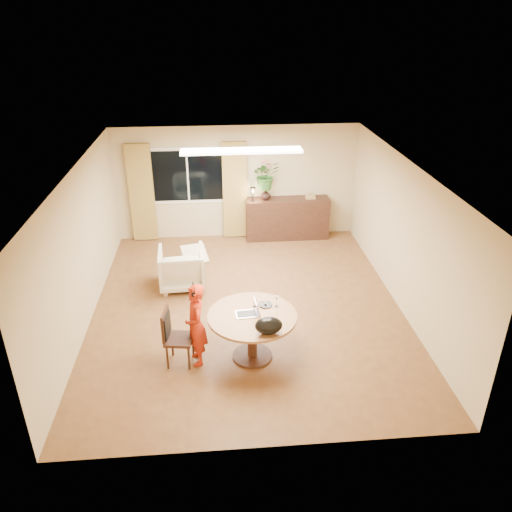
{
  "coord_description": "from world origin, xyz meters",
  "views": [
    {
      "loc": [
        -0.51,
        -7.69,
        4.86
      ],
      "look_at": [
        0.14,
        -0.2,
        1.13
      ],
      "focal_mm": 35.0,
      "sensor_mm": 36.0,
      "label": 1
    }
  ],
  "objects": [
    {
      "name": "curtain_left",
      "position": [
        -2.15,
        3.15,
        1.15
      ],
      "size": [
        0.55,
        0.08,
        2.25
      ],
      "primitive_type": "cube",
      "color": "olive",
      "rests_on": "wall_back"
    },
    {
      "name": "pot_lid",
      "position": [
        0.2,
        -1.19,
        0.78
      ],
      "size": [
        0.24,
        0.24,
        0.04
      ],
      "primitive_type": null,
      "rotation": [
        0.0,
        0.0,
        -0.15
      ],
      "color": "white",
      "rests_on": "dining_table"
    },
    {
      "name": "handbag",
      "position": [
        0.17,
        -1.93,
        0.9
      ],
      "size": [
        0.39,
        0.23,
        0.26
      ],
      "primitive_type": null,
      "rotation": [
        0.0,
        0.0,
        -0.01
      ],
      "color": "black",
      "rests_on": "dining_table"
    },
    {
      "name": "window",
      "position": [
        -1.1,
        3.23,
        1.5
      ],
      "size": [
        1.7,
        0.03,
        1.3
      ],
      "color": "white",
      "rests_on": "wall_back"
    },
    {
      "name": "laptop",
      "position": [
        -0.1,
        -1.42,
        0.88
      ],
      "size": [
        0.37,
        0.26,
        0.23
      ],
      "primitive_type": null,
      "rotation": [
        0.0,
        0.0,
        0.09
      ],
      "color": "#B7B7BC",
      "rests_on": "dining_table"
    },
    {
      "name": "tumbler",
      "position": [
        0.05,
        -1.2,
        0.82
      ],
      "size": [
        0.08,
        0.08,
        0.1
      ],
      "primitive_type": null,
      "rotation": [
        0.0,
        0.0,
        0.22
      ],
      "color": "white",
      "rests_on": "dining_table"
    },
    {
      "name": "ceiling",
      "position": [
        0.0,
        0.0,
        2.6
      ],
      "size": [
        6.5,
        6.5,
        0.0
      ],
      "primitive_type": "plane",
      "rotation": [
        3.14,
        0.0,
        0.0
      ],
      "color": "white",
      "rests_on": "wall_back"
    },
    {
      "name": "wall_right",
      "position": [
        2.75,
        0.0,
        1.3
      ],
      "size": [
        0.0,
        6.5,
        6.5
      ],
      "primitive_type": "plane",
      "rotation": [
        1.57,
        0.0,
        -1.57
      ],
      "color": "tan",
      "rests_on": "floor"
    },
    {
      "name": "curtain_right",
      "position": [
        -0.05,
        3.15,
        1.15
      ],
      "size": [
        0.55,
        0.08,
        2.25
      ],
      "primitive_type": "cube",
      "color": "olive",
      "rests_on": "wall_back"
    },
    {
      "name": "book_stack",
      "position": [
        1.68,
        3.01,
        1.0
      ],
      "size": [
        0.26,
        0.22,
        0.09
      ],
      "primitive_type": null,
      "rotation": [
        0.0,
        0.0,
        0.3
      ],
      "color": "olive",
      "rests_on": "sideboard"
    },
    {
      "name": "sideboard",
      "position": [
        1.15,
        3.01,
        0.48
      ],
      "size": [
        1.92,
        0.47,
        0.96
      ],
      "primitive_type": "cube",
      "color": "black",
      "rests_on": "floor"
    },
    {
      "name": "child",
      "position": [
        -0.86,
        -1.48,
        0.66
      ],
      "size": [
        0.53,
        0.4,
        1.32
      ],
      "primitive_type": "imported",
      "rotation": [
        0.0,
        0.0,
        -1.39
      ],
      "color": "red",
      "rests_on": "floor"
    },
    {
      "name": "ceiling_panel",
      "position": [
        0.0,
        1.2,
        2.57
      ],
      "size": [
        2.2,
        0.35,
        0.05
      ],
      "primitive_type": "cube",
      "color": "white",
      "rests_on": "ceiling"
    },
    {
      "name": "desk_lamp",
      "position": [
        0.35,
        2.96,
        1.13
      ],
      "size": [
        0.14,
        0.14,
        0.33
      ],
      "primitive_type": null,
      "rotation": [
        0.0,
        0.0,
        0.04
      ],
      "color": "black",
      "rests_on": "sideboard"
    },
    {
      "name": "bouquet",
      "position": [
        0.64,
        3.01,
        1.54
      ],
      "size": [
        0.66,
        0.6,
        0.66
      ],
      "primitive_type": "imported",
      "rotation": [
        0.0,
        0.0,
        0.15
      ],
      "color": "#326D28",
      "rests_on": "vase"
    },
    {
      "name": "dining_table",
      "position": [
        -0.02,
        -1.44,
        0.6
      ],
      "size": [
        1.35,
        1.35,
        0.77
      ],
      "color": "brown",
      "rests_on": "floor"
    },
    {
      "name": "dining_chair",
      "position": [
        -1.12,
        -1.49,
        0.46
      ],
      "size": [
        0.5,
        0.46,
        0.91
      ],
      "primitive_type": null,
      "rotation": [
        0.0,
        0.0,
        -0.16
      ],
      "color": "black",
      "rests_on": "floor"
    },
    {
      "name": "floor",
      "position": [
        0.0,
        0.0,
        0.0
      ],
      "size": [
        6.5,
        6.5,
        0.0
      ],
      "primitive_type": "plane",
      "color": "brown",
      "rests_on": "ground"
    },
    {
      "name": "throw",
      "position": [
        -0.93,
        0.8,
        0.8
      ],
      "size": [
        0.56,
        0.63,
        0.03
      ],
      "primitive_type": null,
      "rotation": [
        0.0,
        0.0,
        0.21
      ],
      "color": "beige",
      "rests_on": "armchair"
    },
    {
      "name": "vase",
      "position": [
        0.64,
        3.01,
        1.08
      ],
      "size": [
        0.26,
        0.26,
        0.25
      ],
      "primitive_type": "imported",
      "rotation": [
        0.0,
        0.0,
        0.1
      ],
      "color": "black",
      "rests_on": "sideboard"
    },
    {
      "name": "wine_glass",
      "position": [
        0.37,
        -1.24,
        0.86
      ],
      "size": [
        0.07,
        0.07,
        0.19
      ],
      "primitive_type": null,
      "rotation": [
        0.0,
        0.0,
        0.08
      ],
      "color": "white",
      "rests_on": "dining_table"
    },
    {
      "name": "armchair",
      "position": [
        -1.2,
        0.89,
        0.39
      ],
      "size": [
        0.89,
        0.91,
        0.79
      ],
      "primitive_type": "imported",
      "rotation": [
        0.0,
        0.0,
        3.2
      ],
      "color": "beige",
      "rests_on": "floor"
    },
    {
      "name": "wall_left",
      "position": [
        -2.75,
        0.0,
        1.3
      ],
      "size": [
        0.0,
        6.5,
        6.5
      ],
      "primitive_type": "plane",
      "rotation": [
        1.57,
        0.0,
        1.57
      ],
      "color": "tan",
      "rests_on": "floor"
    },
    {
      "name": "wall_back",
      "position": [
        0.0,
        3.25,
        1.3
      ],
      "size": [
        5.5,
        0.0,
        5.5
      ],
      "primitive_type": "plane",
      "rotation": [
        1.57,
        0.0,
        0.0
      ],
      "color": "tan",
      "rests_on": "floor"
    }
  ]
}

